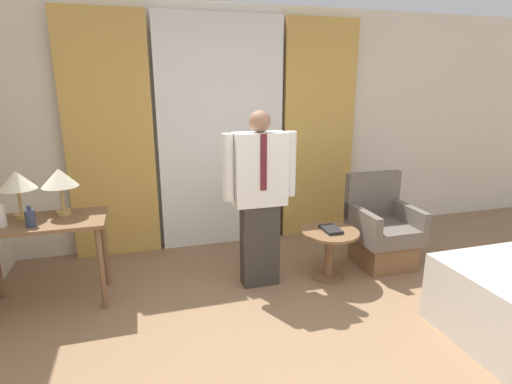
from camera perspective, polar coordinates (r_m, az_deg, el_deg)
wall_back at (r=4.69m, az=-5.24°, el=9.01°), size 10.00×0.06×2.70m
curtain_sheer_center at (r=4.57m, az=-4.90°, el=8.10°), size 1.42×0.06×2.58m
curtain_drape_left at (r=4.49m, az=-20.15°, el=7.09°), size 0.90×0.06×2.58m
curtain_drape_right at (r=4.95m, az=8.98°, el=8.52°), size 0.90×0.06×2.58m
desk at (r=3.80m, az=-28.11°, el=-5.46°), size 1.02×0.55×0.76m
table_lamp_left at (r=3.82m, az=-31.00°, el=1.26°), size 0.30×0.30×0.41m
table_lamp_right at (r=3.75m, az=-26.27°, el=1.65°), size 0.30×0.30×0.41m
bottle_near_edge at (r=3.62m, az=-29.56°, el=-3.23°), size 0.07×0.07×0.18m
bottle_by_lamp at (r=3.73m, az=-32.70°, el=-2.85°), size 0.08×0.08×0.23m
person at (r=3.62m, az=0.55°, el=-0.39°), size 0.68×0.22×1.64m
armchair at (r=4.42m, az=17.51°, el=-5.52°), size 0.62×0.63×0.94m
side_table at (r=3.97m, az=10.46°, el=-7.59°), size 0.55×0.55×0.49m
book at (r=3.91m, az=10.64°, el=-5.27°), size 0.15×0.24×0.03m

